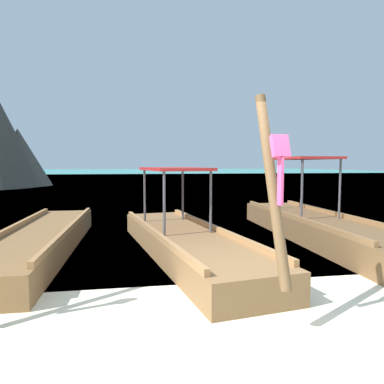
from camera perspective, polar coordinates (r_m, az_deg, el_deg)
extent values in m
plane|color=beige|center=(4.50, 7.26, -18.94)|extent=(120.00, 120.00, 0.00)
plane|color=#2DB29E|center=(65.17, -8.63, 2.90)|extent=(120.00, 120.00, 0.00)
cube|color=brown|center=(7.89, -22.78, -7.24)|extent=(1.29, 6.13, 0.45)
cube|color=#996C3F|center=(8.00, -26.79, -5.20)|extent=(0.16, 5.63, 0.10)
cube|color=#996C3F|center=(7.73, -18.75, -5.28)|extent=(0.16, 5.63, 0.10)
cube|color=brown|center=(7.04, -1.02, -8.29)|extent=(2.28, 5.99, 0.45)
cube|color=#9F7246|center=(6.82, -6.02, -6.37)|extent=(0.98, 5.33, 0.10)
cube|color=#9F7246|center=(7.20, 3.70, -5.78)|extent=(0.98, 5.33, 0.10)
cylinder|color=brown|center=(4.07, 12.69, 0.53)|extent=(0.24, 0.73, 2.16)
cube|color=#F24C8C|center=(3.95, 13.83, 7.11)|extent=(0.22, 0.16, 0.25)
cube|color=#F24C8C|center=(3.93, 13.88, 1.64)|extent=(0.04, 0.08, 0.51)
cylinder|color=#4C4C51|center=(6.64, -4.43, -1.88)|extent=(0.06, 0.06, 1.20)
cylinder|color=#4C4C51|center=(6.93, 2.99, -1.60)|extent=(0.06, 0.06, 1.20)
cylinder|color=#4C4C51|center=(8.34, -7.53, -0.60)|extent=(0.06, 0.06, 1.20)
cylinder|color=#4C4C51|center=(8.57, -1.47, -0.42)|extent=(0.06, 0.06, 1.20)
cube|color=#AD2323|center=(7.57, -2.78, 3.68)|extent=(1.43, 2.12, 0.06)
cube|color=brown|center=(9.01, 19.17, -5.51)|extent=(1.42, 6.51, 0.51)
cube|color=brown|center=(8.69, 15.56, -3.74)|extent=(0.16, 5.97, 0.10)
cube|color=brown|center=(9.28, 22.65, -3.41)|extent=(0.16, 5.97, 0.10)
cylinder|color=#4C4C51|center=(8.54, 17.08, 0.41)|extent=(0.05, 0.05, 1.38)
cylinder|color=#4C4C51|center=(8.99, 22.44, 0.47)|extent=(0.05, 0.05, 1.38)
cylinder|color=#4C4C51|center=(10.32, 12.34, 1.18)|extent=(0.05, 0.05, 1.38)
cylinder|color=#4C4C51|center=(10.70, 17.01, 1.20)|extent=(0.05, 0.05, 1.38)
cube|color=#AD2323|center=(9.60, 17.14, 5.15)|extent=(1.16, 2.16, 0.06)
cone|color=#4E4B43|center=(32.25, -25.87, 4.99)|extent=(5.08, 5.08, 4.62)
sphere|color=#EA5119|center=(16.60, 13.17, -0.98)|extent=(0.45, 0.45, 0.45)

